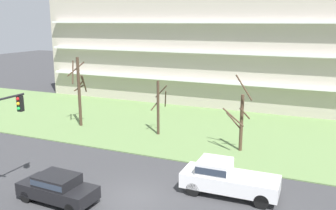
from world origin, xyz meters
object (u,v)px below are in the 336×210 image
tree_center (241,120)px  tree_far_left (79,89)px  tree_left (159,107)px  pickup_white_near_left (226,178)px  sedan_black_center_left (57,187)px

tree_center → tree_far_left: bearing=176.4°
tree_left → tree_center: (7.33, -1.41, -0.00)m
tree_left → pickup_white_near_left: 11.85m
sedan_black_center_left → tree_center: bearing=60.1°
tree_far_left → tree_center: 15.22m
tree_far_left → pickup_white_near_left: size_ratio=1.19×
tree_far_left → tree_center: tree_far_left is taller
tree_far_left → sedan_black_center_left: 15.02m
tree_center → sedan_black_center_left: bearing=-122.4°
tree_center → tree_left: bearing=169.1°
pickup_white_near_left → sedan_black_center_left: pickup_white_near_left is taller
pickup_white_near_left → sedan_black_center_left: bearing=27.9°
tree_left → sedan_black_center_left: bearing=-90.1°
tree_far_left → pickup_white_near_left: bearing=-26.8°
tree_left → tree_center: bearing=-10.9°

